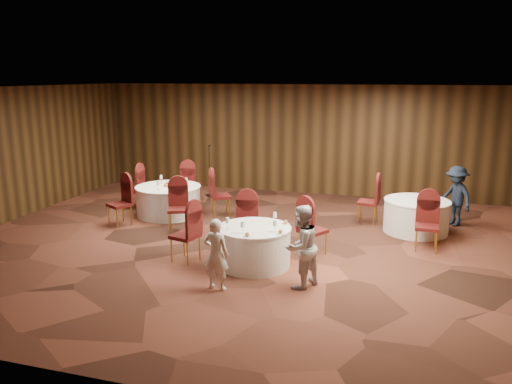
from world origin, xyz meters
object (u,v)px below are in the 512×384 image
(table_main, at_px, (254,246))
(mic_stand, at_px, (210,181))
(woman_a, at_px, (216,254))
(man_c, at_px, (456,196))
(table_left, at_px, (169,200))
(woman_b, at_px, (301,247))
(table_right, at_px, (416,216))

(table_main, bearing_deg, mic_stand, 119.94)
(mic_stand, xyz_separation_m, woman_a, (2.52, -6.09, 0.18))
(table_main, relative_size, man_c, 0.96)
(table_left, relative_size, woman_b, 1.16)
(table_main, distance_m, woman_b, 1.28)
(table_main, distance_m, man_c, 5.36)
(mic_stand, distance_m, woman_a, 6.59)
(mic_stand, bearing_deg, man_c, -9.62)
(woman_a, distance_m, woman_b, 1.40)
(woman_b, bearing_deg, man_c, 177.32)
(table_main, height_order, woman_a, woman_a)
(table_left, xyz_separation_m, table_right, (5.98, 0.29, 0.00))
(table_main, height_order, table_left, same)
(mic_stand, bearing_deg, woman_a, -67.47)
(table_main, bearing_deg, woman_a, -103.89)
(table_main, distance_m, mic_stand, 5.65)
(table_main, xyz_separation_m, woman_b, (1.02, -0.70, 0.33))
(table_right, xyz_separation_m, mic_stand, (-5.74, 1.92, 0.05))
(mic_stand, bearing_deg, table_left, -96.19)
(woman_b, xyz_separation_m, man_c, (2.78, 4.48, 0.00))
(table_left, bearing_deg, woman_a, -54.51)
(table_right, distance_m, mic_stand, 6.05)
(woman_b, bearing_deg, mic_stand, -116.44)
(table_right, relative_size, woman_a, 1.19)
(man_c, bearing_deg, woman_a, -76.99)
(table_right, bearing_deg, woman_a, -127.67)
(woman_b, bearing_deg, table_right, -178.22)
(table_main, xyz_separation_m, woman_a, (-0.29, -1.19, 0.23))
(woman_a, bearing_deg, woman_b, -153.96)
(woman_a, bearing_deg, man_c, -123.82)
(table_left, height_order, woman_a, woman_a)
(table_left, relative_size, table_right, 1.13)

